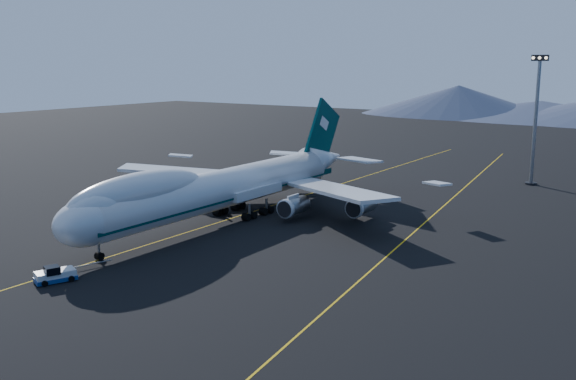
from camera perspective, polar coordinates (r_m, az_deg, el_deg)
The scene contains 6 objects.
ground at distance 109.66m, azimuth -5.73°, elevation -2.74°, with size 500.00×500.00×0.00m, color black.
taxiway_line_main at distance 109.65m, azimuth -5.73°, elevation -2.74°, with size 0.25×220.00×0.01m, color #E0AE0D.
taxiway_line_side at distance 102.78m, azimuth 10.98°, elevation -3.84°, with size 0.25×200.00×0.01m, color #E0AE0D.
boeing_747 at distance 108.43m, azimuth -5.78°, elevation 0.25°, with size 59.62×72.43×19.37m.
pushback_tug at distance 84.47m, azimuth -19.97°, elevation -7.21°, with size 4.09×5.40×2.10m.
floodlight_mast at distance 149.54m, azimuth 21.14°, elevation 5.83°, with size 3.47×2.60×28.05m.
Camera 1 is at (68.23, -81.66, 26.47)m, focal length 40.00 mm.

